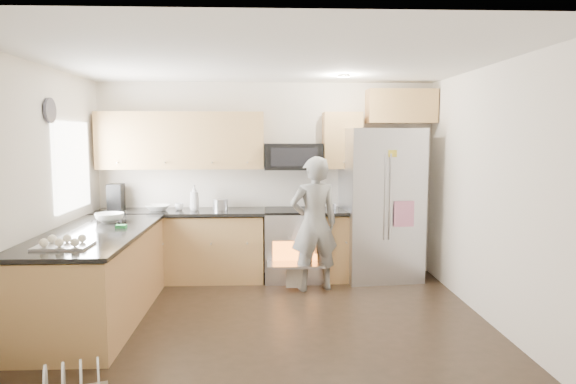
{
  "coord_description": "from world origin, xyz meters",
  "views": [
    {
      "loc": [
        -0.0,
        -4.96,
        1.89
      ],
      "look_at": [
        0.23,
        0.5,
        1.29
      ],
      "focal_mm": 32.0,
      "sensor_mm": 36.0,
      "label": 1
    }
  ],
  "objects": [
    {
      "name": "ground",
      "position": [
        0.0,
        0.0,
        0.0
      ],
      "size": [
        4.5,
        4.5,
        0.0
      ],
      "primitive_type": "plane",
      "color": "black",
      "rests_on": "ground"
    },
    {
      "name": "room_shell",
      "position": [
        -0.04,
        0.02,
        1.67
      ],
      "size": [
        4.54,
        4.04,
        2.62
      ],
      "color": "silver",
      "rests_on": "ground"
    },
    {
      "name": "back_cabinet_run",
      "position": [
        -0.59,
        1.75,
        0.96
      ],
      "size": [
        4.45,
        0.64,
        2.5
      ],
      "color": "#A57342",
      "rests_on": "ground"
    },
    {
      "name": "peninsula",
      "position": [
        -1.75,
        0.25,
        0.46
      ],
      "size": [
        0.96,
        2.36,
        1.02
      ],
      "color": "#A57342",
      "rests_on": "ground"
    },
    {
      "name": "stove_range",
      "position": [
        0.35,
        1.69,
        0.68
      ],
      "size": [
        0.76,
        0.97,
        1.79
      ],
      "color": "#B7B7BC",
      "rests_on": "ground"
    },
    {
      "name": "refrigerator",
      "position": [
        1.5,
        1.7,
        0.99
      ],
      "size": [
        1.05,
        0.86,
        1.99
      ],
      "rotation": [
        0.0,
        0.0,
        0.11
      ],
      "color": "#B7B7BC",
      "rests_on": "ground"
    },
    {
      "name": "person",
      "position": [
        0.57,
        1.2,
        0.82
      ],
      "size": [
        0.67,
        0.51,
        1.64
      ],
      "primitive_type": "imported",
      "rotation": [
        0.0,
        0.0,
        3.35
      ],
      "color": "gray",
      "rests_on": "ground"
    }
  ]
}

